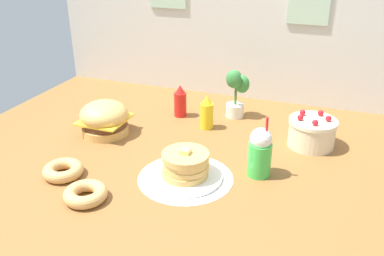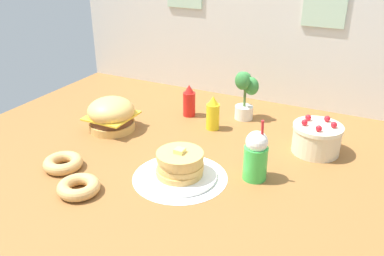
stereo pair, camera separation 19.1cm
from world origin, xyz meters
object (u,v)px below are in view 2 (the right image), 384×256
(burger, at_px, (111,115))
(potted_plant, at_px, (245,93))
(pancake_stack, at_px, (180,166))
(cream_soda_cup, at_px, (256,156))
(ketchup_bottle, at_px, (189,101))
(mustard_bottle, at_px, (213,114))
(donut_chocolate, at_px, (79,187))
(layer_cake, at_px, (317,138))
(donut_pink_glaze, at_px, (63,163))

(burger, xyz_separation_m, potted_plant, (0.59, 0.46, 0.07))
(pancake_stack, height_order, cream_soda_cup, cream_soda_cup)
(ketchup_bottle, height_order, mustard_bottle, same)
(mustard_bottle, bearing_deg, donut_chocolate, -106.62)
(ketchup_bottle, distance_m, cream_soda_cup, 0.74)
(burger, bearing_deg, ketchup_bottle, 50.98)
(burger, relative_size, pancake_stack, 0.78)
(cream_soda_cup, bearing_deg, mustard_bottle, 133.87)
(ketchup_bottle, height_order, donut_chocolate, ketchup_bottle)
(cream_soda_cup, bearing_deg, layer_cake, 62.51)
(layer_cake, distance_m, donut_pink_glaze, 1.19)
(ketchup_bottle, distance_m, donut_chocolate, 0.91)
(burger, height_order, layer_cake, burger)
(cream_soda_cup, xyz_separation_m, donut_chocolate, (-0.61, -0.42, -0.08))
(pancake_stack, distance_m, donut_pink_glaze, 0.54)
(pancake_stack, bearing_deg, donut_chocolate, -137.74)
(layer_cake, relative_size, mustard_bottle, 1.25)
(layer_cake, relative_size, cream_soda_cup, 0.83)
(ketchup_bottle, xyz_separation_m, mustard_bottle, (0.20, -0.10, 0.00))
(layer_cake, height_order, ketchup_bottle, ketchup_bottle)
(donut_chocolate, bearing_deg, cream_soda_cup, 35.06)
(mustard_bottle, bearing_deg, burger, -152.61)
(donut_pink_glaze, bearing_deg, cream_soda_cup, 20.89)
(donut_pink_glaze, bearing_deg, layer_cake, 34.00)
(layer_cake, bearing_deg, mustard_bottle, 177.97)
(mustard_bottle, bearing_deg, layer_cake, -2.03)
(donut_chocolate, bearing_deg, burger, 113.62)
(cream_soda_cup, bearing_deg, donut_chocolate, -144.94)
(layer_cake, bearing_deg, burger, -167.45)
(ketchup_bottle, relative_size, donut_chocolate, 1.08)
(ketchup_bottle, distance_m, potted_plant, 0.33)
(burger, height_order, mustard_bottle, mustard_bottle)
(layer_cake, bearing_deg, donut_chocolate, -135.28)
(ketchup_bottle, relative_size, donut_pink_glaze, 1.08)
(pancake_stack, bearing_deg, mustard_bottle, 98.25)
(pancake_stack, bearing_deg, ketchup_bottle, 113.50)
(layer_cake, distance_m, ketchup_bottle, 0.76)
(layer_cake, distance_m, mustard_bottle, 0.55)
(burger, height_order, donut_chocolate, burger)
(burger, relative_size, mustard_bottle, 1.33)
(donut_pink_glaze, distance_m, potted_plant, 1.05)
(pancake_stack, height_order, potted_plant, potted_plant)
(pancake_stack, relative_size, cream_soda_cup, 1.13)
(burger, relative_size, donut_pink_glaze, 1.43)
(donut_pink_glaze, bearing_deg, donut_chocolate, -31.88)
(layer_cake, xyz_separation_m, donut_pink_glaze, (-0.99, -0.66, -0.04))
(burger, height_order, potted_plant, potted_plant)
(donut_chocolate, height_order, potted_plant, potted_plant)
(pancake_stack, relative_size, mustard_bottle, 1.70)
(layer_cake, height_order, donut_pink_glaze, layer_cake)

